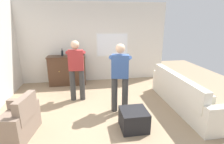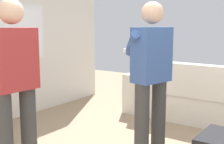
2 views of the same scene
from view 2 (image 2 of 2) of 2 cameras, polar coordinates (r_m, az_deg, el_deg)
couch at (r=4.73m, az=16.85°, el=-5.11°), size 0.57×2.63×0.89m
person_standing_left at (r=2.93m, az=-17.52°, el=-1.97°), size 0.56×0.48×1.68m
person_standing_right at (r=3.19m, az=7.03°, el=-0.72°), size 0.54×0.51×1.68m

